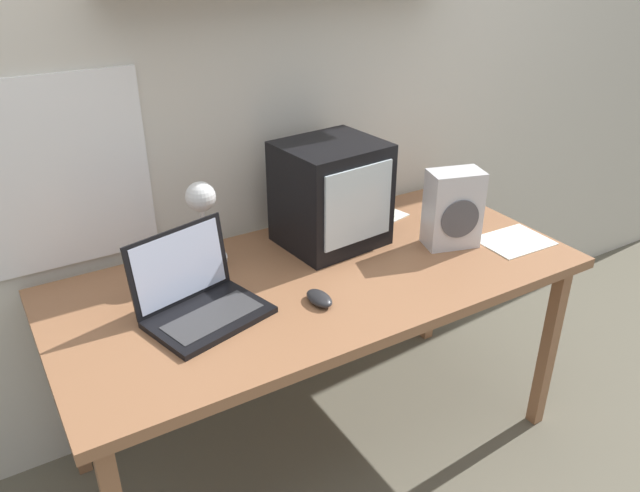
# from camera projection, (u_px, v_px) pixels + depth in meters

# --- Properties ---
(ground_plane) EXTENTS (12.00, 12.00, 0.00)m
(ground_plane) POSITION_uv_depth(u_px,v_px,m) (320.00, 443.00, 2.33)
(ground_plane) COLOR #635E4E
(back_wall) EXTENTS (5.60, 0.24, 2.60)m
(back_wall) POSITION_uv_depth(u_px,v_px,m) (250.00, 64.00, 2.07)
(back_wall) COLOR beige
(back_wall) RESTS_ON ground_plane
(corner_desk) EXTENTS (1.69, 0.78, 0.73)m
(corner_desk) POSITION_uv_depth(u_px,v_px,m) (320.00, 289.00, 2.02)
(corner_desk) COLOR #946140
(corner_desk) RESTS_ON ground_plane
(crt_monitor) EXTENTS (0.36, 0.32, 0.36)m
(crt_monitor) POSITION_uv_depth(u_px,v_px,m) (331.00, 194.00, 2.12)
(crt_monitor) COLOR black
(crt_monitor) RESTS_ON corner_desk
(laptop) EXTENTS (0.38, 0.33, 0.24)m
(laptop) POSITION_uv_depth(u_px,v_px,m) (196.00, 294.00, 1.77)
(laptop) COLOR black
(laptop) RESTS_ON corner_desk
(desk_lamp) EXTENTS (0.14, 0.17, 0.30)m
(desk_lamp) POSITION_uv_depth(u_px,v_px,m) (202.00, 214.00, 1.95)
(desk_lamp) COLOR white
(desk_lamp) RESTS_ON corner_desk
(juice_glass) EXTENTS (0.07, 0.07, 0.15)m
(juice_glass) POSITION_uv_depth(u_px,v_px,m) (461.00, 191.00, 2.44)
(juice_glass) COLOR white
(juice_glass) RESTS_ON corner_desk
(space_heater) EXTENTS (0.20, 0.15, 0.27)m
(space_heater) POSITION_uv_depth(u_px,v_px,m) (453.00, 209.00, 2.12)
(space_heater) COLOR silver
(space_heater) RESTS_ON corner_desk
(computer_mouse) EXTENTS (0.06, 0.11, 0.03)m
(computer_mouse) POSITION_uv_depth(u_px,v_px,m) (319.00, 298.00, 1.83)
(computer_mouse) COLOR #232326
(computer_mouse) RESTS_ON corner_desk
(open_notebook) EXTENTS (0.24, 0.19, 0.00)m
(open_notebook) POSITION_uv_depth(u_px,v_px,m) (377.00, 217.00, 2.38)
(open_notebook) COLOR white
(open_notebook) RESTS_ON corner_desk
(printed_handout) EXTENTS (0.24, 0.19, 0.00)m
(printed_handout) POSITION_uv_depth(u_px,v_px,m) (514.00, 241.00, 2.20)
(printed_handout) COLOR white
(printed_handout) RESTS_ON corner_desk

